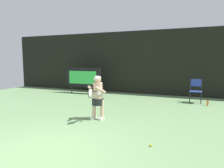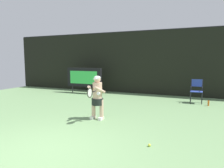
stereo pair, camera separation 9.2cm
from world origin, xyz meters
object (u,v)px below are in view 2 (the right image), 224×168
at_px(scoreboard, 84,77).
at_px(tennis_ball_loose, 149,145).
at_px(umpire_chair, 197,90).
at_px(tennis_player, 97,96).
at_px(tennis_racket, 90,93).
at_px(water_bottle, 208,103).

distance_m(scoreboard, tennis_ball_loose, 8.05).
bearing_deg(umpire_chair, scoreboard, 176.36).
xyz_separation_m(umpire_chair, tennis_player, (-3.00, -4.11, 0.16)).
bearing_deg(scoreboard, tennis_ball_loose, -48.83).
xyz_separation_m(tennis_racket, tennis_ball_loose, (2.08, -1.00, -0.94)).
height_order(umpire_chair, tennis_racket, tennis_racket).
height_order(umpire_chair, tennis_ball_loose, umpire_chair).
xyz_separation_m(water_bottle, tennis_racket, (-3.48, -4.14, 0.85)).
relative_size(scoreboard, water_bottle, 8.30).
bearing_deg(tennis_ball_loose, tennis_player, 144.16).
distance_m(water_bottle, tennis_ball_loose, 5.34).
bearing_deg(tennis_racket, tennis_ball_loose, -9.48).
height_order(tennis_racket, tennis_ball_loose, tennis_racket).
xyz_separation_m(umpire_chair, water_bottle, (0.50, -0.48, -0.50)).
height_order(scoreboard, tennis_ball_loose, scoreboard).
xyz_separation_m(umpire_chair, tennis_ball_loose, (-0.90, -5.63, -0.58)).
distance_m(tennis_player, tennis_racket, 0.54).
bearing_deg(tennis_racket, water_bottle, 66.30).
height_order(umpire_chair, water_bottle, umpire_chair).
bearing_deg(tennis_racket, tennis_player, 108.55).
distance_m(water_bottle, tennis_player, 5.09).
relative_size(scoreboard, tennis_player, 1.52).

